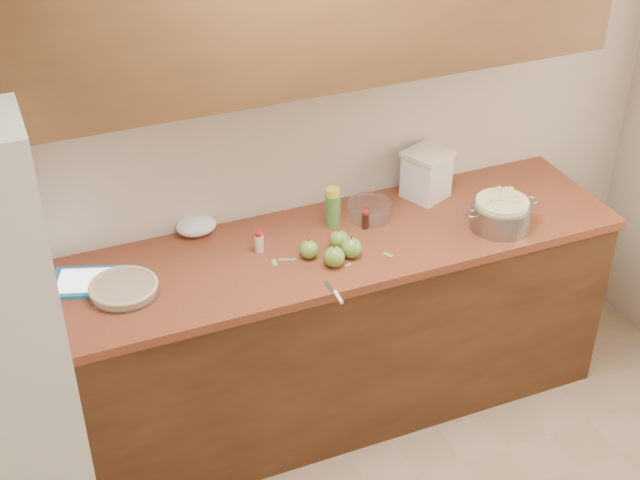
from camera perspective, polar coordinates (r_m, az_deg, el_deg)
name	(u,v)px	position (r m, az deg, el deg)	size (l,w,h in m)	color
room_shell	(530,404)	(2.50, 13.30, -10.19)	(3.60, 3.60, 3.60)	tan
counter_run	(320,330)	(4.02, 0.02, -5.80)	(2.64, 0.68, 0.92)	#513016
pie	(124,288)	(3.53, -12.45, -3.04)	(0.28, 0.28, 0.04)	silver
colander	(501,214)	(3.92, 11.51, 1.64)	(0.35, 0.26, 0.13)	gray
flour_canister	(426,174)	(4.07, 6.83, 4.21)	(0.24, 0.24, 0.23)	white
tablet	(87,282)	(3.63, -14.70, -2.62)	(0.32, 0.28, 0.02)	#226DA4
paring_knife	(337,295)	(3.44, 1.08, -3.56)	(0.02, 0.16, 0.02)	gray
lemon_bottle	(333,208)	(3.83, 0.82, 2.07)	(0.07, 0.07, 0.18)	#4C8C38
cinnamon_shaker	(259,242)	(3.69, -3.93, -0.12)	(0.04, 0.04, 0.09)	beige
vanilla_bottle	(365,220)	(3.84, 2.93, 1.30)	(0.03, 0.03, 0.09)	black
mixing_bowl	(370,209)	(3.92, 3.20, 1.96)	(0.20, 0.20, 0.07)	silver
paper_towel	(196,226)	(3.84, -7.93, 0.90)	(0.17, 0.14, 0.07)	white
apple_left	(309,249)	(3.65, -0.70, -0.61)	(0.08, 0.08, 0.09)	olive
apple_center	(339,240)	(3.71, 1.23, 0.03)	(0.08, 0.08, 0.09)	olive
apple_front	(334,257)	(3.59, 0.92, -1.08)	(0.09, 0.09, 0.10)	olive
apple_extra	(351,248)	(3.65, 2.02, -0.50)	(0.09, 0.09, 0.10)	olive
peel_a	(284,260)	(3.65, -2.31, -1.27)	(0.04, 0.02, 0.00)	#7AA751
peel_b	(348,265)	(3.62, 1.79, -1.63)	(0.03, 0.01, 0.00)	#7AA751
peel_c	(275,263)	(3.64, -2.93, -1.45)	(0.05, 0.02, 0.00)	#7AA751
peel_d	(337,251)	(3.70, 1.08, -0.72)	(0.04, 0.02, 0.00)	#7AA751
peel_e	(388,255)	(3.69, 4.37, -0.95)	(0.04, 0.02, 0.00)	#7AA751
peel_f	(293,259)	(3.65, -1.74, -1.25)	(0.03, 0.01, 0.00)	#7AA751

